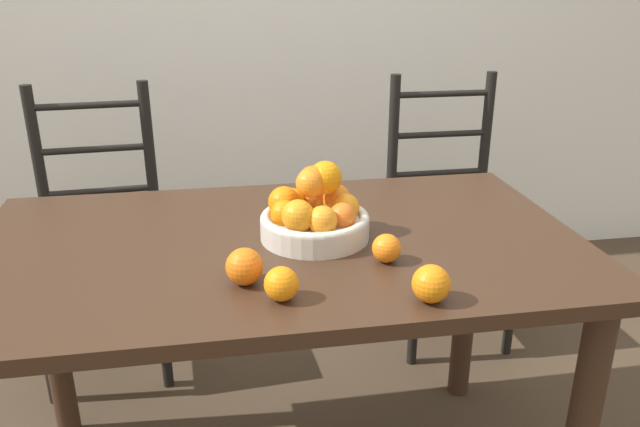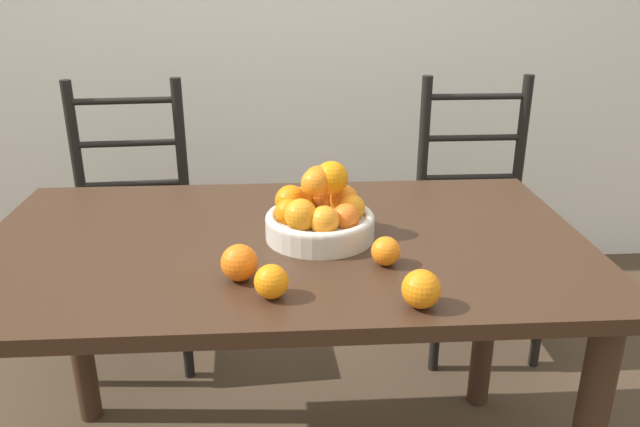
{
  "view_description": "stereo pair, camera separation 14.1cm",
  "coord_description": "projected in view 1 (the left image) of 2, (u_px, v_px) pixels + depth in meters",
  "views": [
    {
      "loc": [
        -0.14,
        -1.37,
        1.37
      ],
      "look_at": [
        0.09,
        -0.07,
        0.86
      ],
      "focal_mm": 35.0,
      "sensor_mm": 36.0,
      "label": 1
    },
    {
      "loc": [
        0.0,
        -1.39,
        1.37
      ],
      "look_at": [
        0.09,
        -0.07,
        0.86
      ],
      "focal_mm": 35.0,
      "sensor_mm": 36.0,
      "label": 2
    }
  ],
  "objects": [
    {
      "name": "fruit_bowl",
      "position": [
        314.0,
        213.0,
        1.49
      ],
      "size": [
        0.26,
        0.26,
        0.19
      ],
      "color": "beige",
      "rests_on": "dining_table"
    },
    {
      "name": "dining_table",
      "position": [
        280.0,
        282.0,
        1.54
      ],
      "size": [
        1.46,
        0.84,
        0.77
      ],
      "color": "#382316",
      "rests_on": "ground_plane"
    },
    {
      "name": "orange_loose_0",
      "position": [
        281.0,
        284.0,
        1.21
      ],
      "size": [
        0.07,
        0.07,
        0.07
      ],
      "color": "orange",
      "rests_on": "dining_table"
    },
    {
      "name": "orange_loose_1",
      "position": [
        431.0,
        284.0,
        1.21
      ],
      "size": [
        0.08,
        0.08,
        0.08
      ],
      "color": "orange",
      "rests_on": "dining_table"
    },
    {
      "name": "chair_left",
      "position": [
        101.0,
        243.0,
        2.21
      ],
      "size": [
        0.45,
        0.43,
        1.02
      ],
      "rotation": [
        0.0,
        0.0,
        0.07
      ],
      "color": "black",
      "rests_on": "ground_plane"
    },
    {
      "name": "orange_loose_2",
      "position": [
        244.0,
        267.0,
        1.27
      ],
      "size": [
        0.08,
        0.08,
        0.08
      ],
      "color": "orange",
      "rests_on": "dining_table"
    },
    {
      "name": "orange_loose_3",
      "position": [
        386.0,
        248.0,
        1.37
      ],
      "size": [
        0.06,
        0.06,
        0.06
      ],
      "color": "orange",
      "rests_on": "dining_table"
    },
    {
      "name": "chair_right",
      "position": [
        447.0,
        220.0,
        2.41
      ],
      "size": [
        0.42,
        0.4,
        1.02
      ],
      "rotation": [
        0.0,
        0.0,
        0.0
      ],
      "color": "black",
      "rests_on": "ground_plane"
    }
  ]
}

